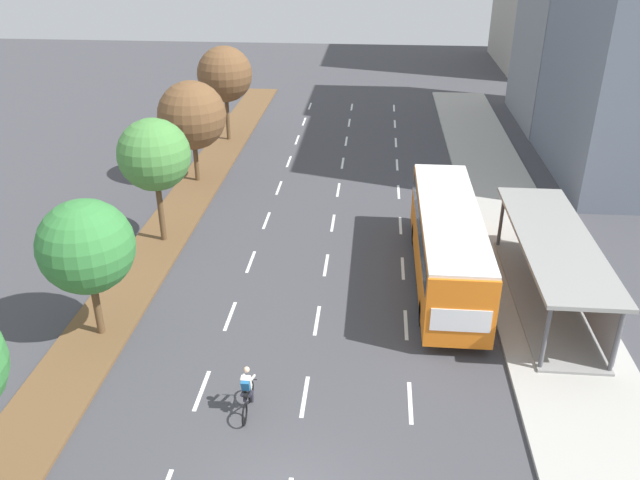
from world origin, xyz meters
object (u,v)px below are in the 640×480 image
at_px(bus, 448,238).
at_px(cyclist, 247,392).
at_px(median_tree_fourth, 192,115).
at_px(median_tree_second, 86,247).
at_px(median_tree_third, 154,155).
at_px(median_tree_fifth, 225,74).
at_px(bus_shelter, 558,263).

height_order(bus, cyclist, bus).
distance_m(cyclist, median_tree_fourth, 20.97).
bearing_deg(median_tree_second, cyclist, -30.49).
xyz_separation_m(cyclist, median_tree_third, (-6.37, 11.67, 3.66)).
distance_m(median_tree_second, median_tree_fifth, 23.76).
relative_size(median_tree_third, median_tree_fifth, 0.94).
height_order(median_tree_second, median_tree_third, median_tree_third).
relative_size(cyclist, median_tree_second, 0.34).
bearing_deg(bus_shelter, median_tree_second, -167.80).
xyz_separation_m(median_tree_second, median_tree_fifth, (-0.18, 23.74, 0.89)).
relative_size(median_tree_fourth, median_tree_fifth, 0.92).
bearing_deg(median_tree_fourth, median_tree_third, -87.28).
relative_size(bus_shelter, median_tree_third, 1.70).
xyz_separation_m(bus, median_tree_fifth, (-13.54, 18.47, 2.60)).
xyz_separation_m(bus_shelter, median_tree_third, (-17.64, 4.10, 2.59)).
bearing_deg(median_tree_fifth, median_tree_fourth, -91.39).
distance_m(bus_shelter, median_tree_fourth, 21.76).
relative_size(cyclist, median_tree_fourth, 0.31).
bearing_deg(bus, median_tree_second, -158.49).
height_order(bus, median_tree_third, median_tree_third).
bearing_deg(median_tree_fifth, bus, -53.75).
bearing_deg(median_tree_third, median_tree_fourth, 92.72).
height_order(bus, median_tree_second, median_tree_second).
relative_size(cyclist, median_tree_third, 0.30).
relative_size(bus, cyclist, 6.20).
bearing_deg(bus, median_tree_third, 168.80).
height_order(median_tree_fourth, median_tree_fifth, median_tree_fifth).
xyz_separation_m(median_tree_third, median_tree_fourth, (-0.38, 7.91, -0.39)).
bearing_deg(bus_shelter, median_tree_fourth, 146.30).
bearing_deg(median_tree_fourth, median_tree_second, -88.66).
height_order(bus_shelter, median_tree_fourth, median_tree_fourth).
height_order(bus_shelter, median_tree_second, median_tree_second).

